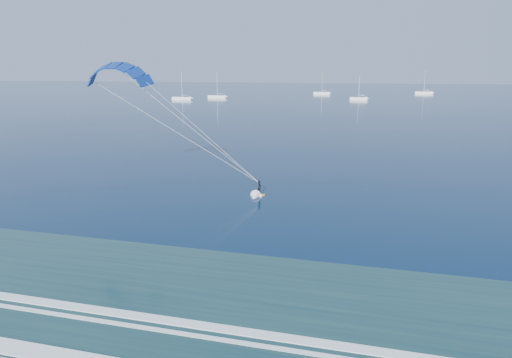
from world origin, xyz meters
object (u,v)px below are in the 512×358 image
at_px(sailboat_0, 182,98).
at_px(sailboat_4, 424,93).
at_px(sailboat_3, 359,98).
at_px(sailboat_2, 322,93).
at_px(kitesurfer_rig, 184,123).
at_px(sailboat_1, 217,97).

bearing_deg(sailboat_0, sailboat_4, 36.97).
bearing_deg(sailboat_3, sailboat_2, 115.95).
height_order(kitesurfer_rig, sailboat_1, kitesurfer_rig).
bearing_deg(sailboat_4, sailboat_2, -160.42).
height_order(sailboat_2, sailboat_3, sailboat_2).
bearing_deg(sailboat_2, sailboat_1, -132.83).
bearing_deg(sailboat_2, sailboat_0, -131.07).
bearing_deg(kitesurfer_rig, sailboat_4, 79.18).
bearing_deg(sailboat_2, sailboat_3, -64.05).
distance_m(sailboat_3, sailboat_4, 69.55).
relative_size(kitesurfer_rig, sailboat_0, 1.65).
distance_m(kitesurfer_rig, sailboat_2, 204.20).
bearing_deg(kitesurfer_rig, sailboat_1, 108.41).
distance_m(sailboat_2, sailboat_4, 56.03).
relative_size(kitesurfer_rig, sailboat_3, 1.91).
xyz_separation_m(sailboat_0, sailboat_3, (74.05, 17.87, -0.01)).
height_order(sailboat_0, sailboat_3, sailboat_0).
xyz_separation_m(sailboat_1, sailboat_4, (95.17, 64.50, 0.00)).
xyz_separation_m(sailboat_0, sailboat_2, (53.09, 60.93, -0.00)).
height_order(sailboat_0, sailboat_4, sailboat_4).
distance_m(sailboat_2, sailboat_3, 47.89).
distance_m(kitesurfer_rig, sailboat_0, 156.46).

